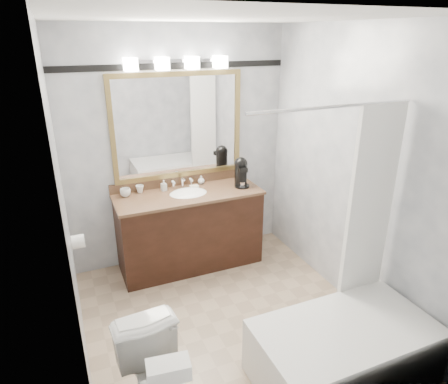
{
  "coord_description": "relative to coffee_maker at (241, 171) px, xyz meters",
  "views": [
    {
      "loc": [
        -1.17,
        -2.68,
        2.4
      ],
      "look_at": [
        0.12,
        0.35,
        1.09
      ],
      "focal_mm": 32.0,
      "sensor_mm": 36.0,
      "label": 1
    }
  ],
  "objects": [
    {
      "name": "soap_bar",
      "position": [
        -0.49,
        0.13,
        -0.15
      ],
      "size": [
        0.09,
        0.06,
        0.03
      ],
      "primitive_type": "cube",
      "rotation": [
        0.0,
        0.0,
        -0.01
      ],
      "color": "beige",
      "rests_on": "vanity"
    },
    {
      "name": "soap_bottle_b",
      "position": [
        -0.38,
        0.21,
        -0.12
      ],
      "size": [
        0.09,
        0.09,
        0.09
      ],
      "primitive_type": "imported",
      "rotation": [
        0.0,
        0.0,
        0.19
      ],
      "color": "white",
      "rests_on": "vanity"
    },
    {
      "name": "bathtub",
      "position": [
        -0.05,
        -1.91,
        -0.73
      ],
      "size": [
        1.3,
        0.75,
        1.96
      ],
      "color": "white",
      "rests_on": "ground"
    },
    {
      "name": "cup_right",
      "position": [
        -1.06,
        0.23,
        -0.12
      ],
      "size": [
        0.11,
        0.11,
        0.08
      ],
      "primitive_type": "imported",
      "rotation": [
        0.0,
        0.0,
        0.35
      ],
      "color": "white",
      "rests_on": "vanity"
    },
    {
      "name": "tp_roll",
      "position": [
        -1.74,
        -0.34,
        -0.31
      ],
      "size": [
        0.11,
        0.12,
        0.12
      ],
      "primitive_type": "cylinder",
      "rotation": [
        0.0,
        1.57,
        0.0
      ],
      "color": "white",
      "rests_on": "room"
    },
    {
      "name": "mirror",
      "position": [
        -0.6,
        0.28,
        0.49
      ],
      "size": [
        1.4,
        0.04,
        1.1
      ],
      "color": "olive",
      "rests_on": "room"
    },
    {
      "name": "cup_left",
      "position": [
        -1.22,
        0.17,
        -0.12
      ],
      "size": [
        0.11,
        0.11,
        0.08
      ],
      "primitive_type": "imported",
      "rotation": [
        0.0,
        0.0,
        -0.05
      ],
      "color": "white",
      "rests_on": "vanity"
    },
    {
      "name": "accent_stripe",
      "position": [
        -0.6,
        0.29,
        1.09
      ],
      "size": [
        2.4,
        0.01,
        0.06
      ],
      "primitive_type": "cube",
      "color": "black",
      "rests_on": "room"
    },
    {
      "name": "vanity",
      "position": [
        -0.6,
        0.01,
        -0.57
      ],
      "size": [
        1.53,
        0.58,
        0.97
      ],
      "color": "black",
      "rests_on": "ground"
    },
    {
      "name": "soap_bottle_a",
      "position": [
        -0.81,
        0.18,
        -0.1
      ],
      "size": [
        0.06,
        0.06,
        0.12
      ],
      "primitive_type": "imported",
      "rotation": [
        0.0,
        0.0,
        0.19
      ],
      "color": "white",
      "rests_on": "vanity"
    },
    {
      "name": "tissue_box",
      "position": [
        -1.42,
        -2.13,
        -0.23
      ],
      "size": [
        0.24,
        0.15,
        0.09
      ],
      "primitive_type": "cube",
      "rotation": [
        0.0,
        0.0,
        -0.13
      ],
      "color": "white",
      "rests_on": "toilet"
    },
    {
      "name": "coffee_maker",
      "position": [
        0.0,
        0.0,
        0.0
      ],
      "size": [
        0.16,
        0.21,
        0.32
      ],
      "rotation": [
        0.0,
        0.0,
        -0.18
      ],
      "color": "black",
      "rests_on": "vanity"
    },
    {
      "name": "vanity_light_bar",
      "position": [
        -0.6,
        0.22,
        1.12
      ],
      "size": [
        1.02,
        0.14,
        0.12
      ],
      "color": "silver",
      "rests_on": "room"
    },
    {
      "name": "room",
      "position": [
        -0.6,
        -1.01,
        0.24
      ],
      "size": [
        2.42,
        2.62,
        2.52
      ],
      "color": "tan",
      "rests_on": "ground"
    }
  ]
}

